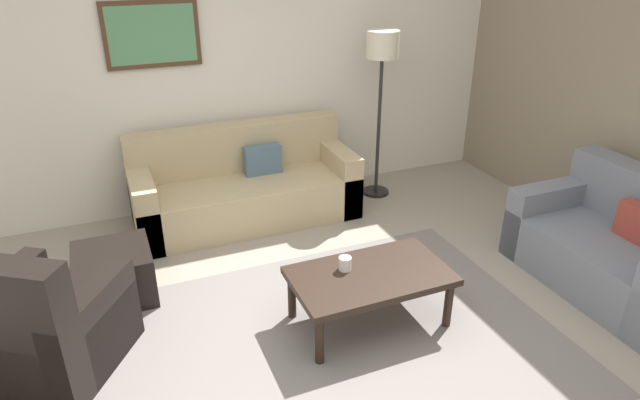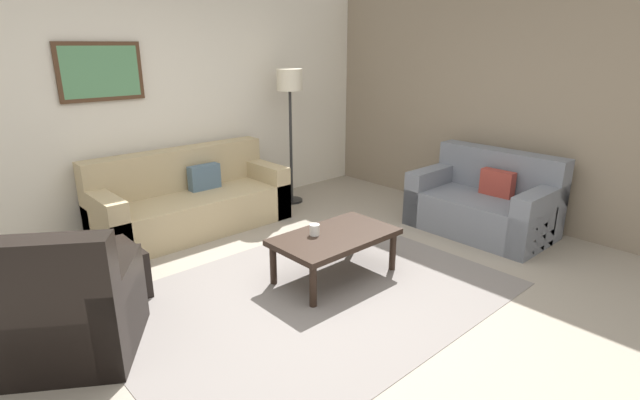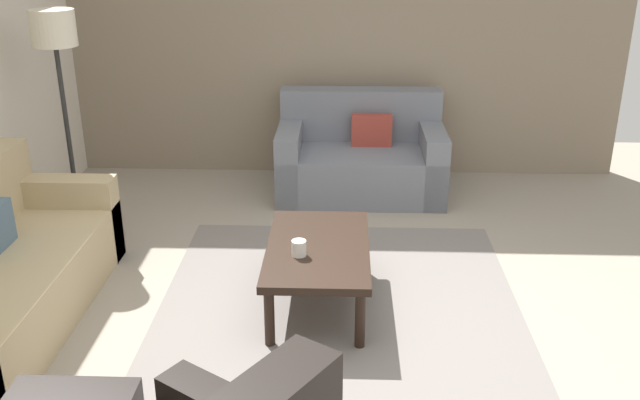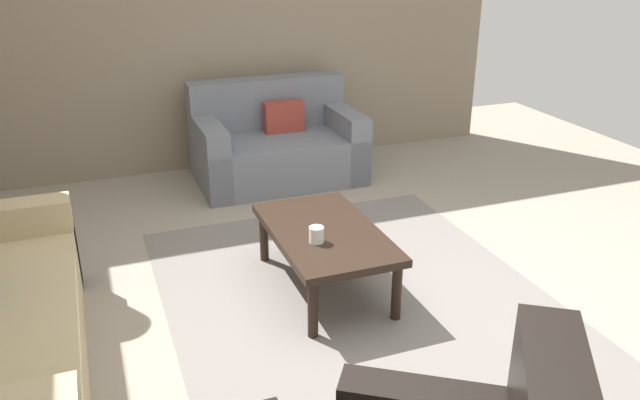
% 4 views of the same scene
% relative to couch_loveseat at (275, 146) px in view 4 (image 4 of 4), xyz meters
% --- Properties ---
extents(ground_plane, '(8.00, 8.00, 0.00)m').
position_rel_couch_loveseat_xyz_m(ground_plane, '(-2.44, 0.17, -0.30)').
color(ground_plane, gray).
extents(stone_feature_panel, '(0.12, 5.20, 2.80)m').
position_rel_couch_loveseat_xyz_m(stone_feature_panel, '(0.56, 0.17, 1.10)').
color(stone_feature_panel, gray).
rests_on(stone_feature_panel, ground_plane).
extents(area_rug, '(3.16, 2.30, 0.01)m').
position_rel_couch_loveseat_xyz_m(area_rug, '(-2.44, 0.17, -0.29)').
color(area_rug, slate).
rests_on(area_rug, ground_plane).
extents(couch_loveseat, '(0.90, 1.45, 0.88)m').
position_rel_couch_loveseat_xyz_m(couch_loveseat, '(0.00, 0.00, 0.00)').
color(couch_loveseat, slate).
rests_on(couch_loveseat, ground_plane).
extents(coffee_table, '(1.10, 0.64, 0.41)m').
position_rel_couch_loveseat_xyz_m(coffee_table, '(-2.05, 0.30, 0.06)').
color(coffee_table, black).
rests_on(coffee_table, ground_plane).
extents(cup, '(0.09, 0.09, 0.10)m').
position_rel_couch_loveseat_xyz_m(cup, '(-2.20, 0.41, 0.16)').
color(cup, white).
rests_on(cup, coffee_table).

